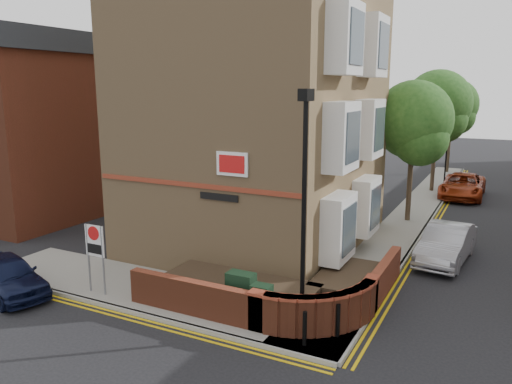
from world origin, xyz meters
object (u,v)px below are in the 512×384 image
object	(u,v)px
lamppost	(304,212)
silver_car_near	(446,244)
navy_hatchback	(8,275)
utility_cabinet_large	(241,293)
zone_sign	(95,246)

from	to	relation	value
lamppost	silver_car_near	distance (m)	8.57
navy_hatchback	silver_car_near	bearing A→B (deg)	-34.87
lamppost	utility_cabinet_large	distance (m)	3.24
zone_sign	silver_car_near	bearing A→B (deg)	41.90
zone_sign	utility_cabinet_large	bearing A→B (deg)	9.69
lamppost	utility_cabinet_large	xyz separation A→B (m)	(-1.90, 0.10, -2.62)
lamppost	navy_hatchback	world-z (taller)	lamppost
lamppost	utility_cabinet_large	bearing A→B (deg)	176.99
zone_sign	navy_hatchback	size ratio (longest dim) A/B	0.60
utility_cabinet_large	navy_hatchback	distance (m)	7.60
utility_cabinet_large	zone_sign	bearing A→B (deg)	-170.31
utility_cabinet_large	silver_car_near	distance (m)	8.89
lamppost	silver_car_near	xyz separation A→B (m)	(2.74, 7.68, -2.65)
lamppost	silver_car_near	world-z (taller)	lamppost
utility_cabinet_large	zone_sign	size ratio (longest dim) A/B	0.55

